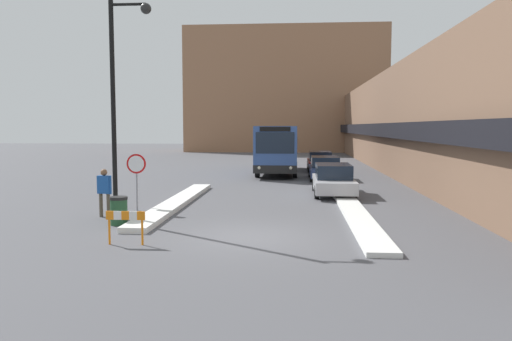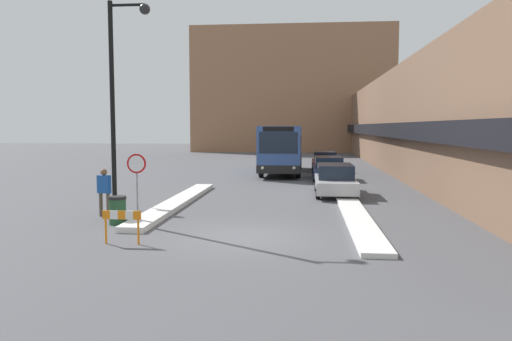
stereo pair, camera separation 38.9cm
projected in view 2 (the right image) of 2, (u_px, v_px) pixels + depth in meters
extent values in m
plane|color=#515156|center=(245.00, 237.00, 14.78)|extent=(160.00, 160.00, 0.00)
cube|color=brown|center=(416.00, 122.00, 37.28)|extent=(5.00, 60.00, 7.17)
cube|color=black|center=(378.00, 130.00, 37.59)|extent=(0.50, 60.00, 0.90)
cube|color=#996B4C|center=(292.00, 91.00, 66.31)|extent=(26.00, 8.00, 16.07)
cube|color=silver|center=(177.00, 202.00, 21.02)|extent=(0.90, 11.62, 0.19)
cube|color=silver|center=(354.00, 211.00, 18.84)|extent=(0.90, 13.16, 0.15)
cube|color=#335193|center=(282.00, 147.00, 35.04)|extent=(2.65, 10.10, 2.87)
cube|color=black|center=(282.00, 163.00, 35.14)|extent=(2.67, 10.12, 0.50)
cube|color=#192333|center=(282.00, 141.00, 35.00)|extent=(2.68, 9.29, 0.79)
cube|color=#192333|center=(278.00, 143.00, 29.98)|extent=(2.33, 0.03, 1.29)
cube|color=black|center=(278.00, 129.00, 29.91)|extent=(1.86, 0.03, 0.28)
sphere|color=#F2EAC6|center=(262.00, 168.00, 30.20)|extent=(0.20, 0.20, 0.20)
sphere|color=#F2EAC6|center=(294.00, 168.00, 30.01)|extent=(0.20, 0.20, 0.20)
cylinder|color=black|center=(261.00, 170.00, 32.17)|extent=(0.28, 1.02, 1.02)
cylinder|color=black|center=(299.00, 170.00, 31.93)|extent=(0.28, 1.02, 1.02)
cylinder|color=black|center=(268.00, 163.00, 38.38)|extent=(0.28, 1.02, 1.02)
cylinder|color=black|center=(300.00, 163.00, 38.14)|extent=(0.28, 1.02, 1.02)
cube|color=#B7B7BC|center=(335.00, 184.00, 23.88)|extent=(1.85, 4.71, 0.56)
cube|color=#192333|center=(335.00, 171.00, 23.94)|extent=(1.63, 2.59, 0.66)
cylinder|color=black|center=(356.00, 193.00, 22.37)|extent=(0.20, 0.62, 0.62)
cylinder|color=black|center=(318.00, 192.00, 22.53)|extent=(0.20, 0.62, 0.62)
cylinder|color=black|center=(350.00, 185.00, 25.26)|extent=(0.20, 0.62, 0.62)
cylinder|color=black|center=(317.00, 185.00, 25.43)|extent=(0.20, 0.62, 0.62)
cube|color=navy|center=(328.00, 171.00, 30.80)|extent=(1.87, 4.70, 0.52)
cube|color=#192333|center=(328.00, 162.00, 30.87)|extent=(1.65, 2.58, 0.64)
cylinder|color=black|center=(344.00, 177.00, 29.29)|extent=(0.20, 0.66, 0.66)
cylinder|color=black|center=(315.00, 177.00, 29.46)|extent=(0.20, 0.66, 0.66)
cylinder|color=black|center=(341.00, 172.00, 32.18)|extent=(0.20, 0.66, 0.66)
cylinder|color=black|center=(314.00, 172.00, 32.35)|extent=(0.20, 0.66, 0.66)
cube|color=maroon|center=(325.00, 164.00, 36.79)|extent=(1.80, 4.67, 0.53)
cube|color=#192333|center=(325.00, 156.00, 36.86)|extent=(1.58, 2.57, 0.65)
cylinder|color=black|center=(337.00, 168.00, 35.29)|extent=(0.20, 0.65, 0.65)
cylinder|color=black|center=(314.00, 168.00, 35.46)|extent=(0.20, 0.65, 0.65)
cylinder|color=black|center=(335.00, 165.00, 38.17)|extent=(0.20, 0.65, 0.65)
cylinder|color=black|center=(313.00, 165.00, 38.33)|extent=(0.20, 0.65, 0.65)
cylinder|color=gray|center=(137.00, 182.00, 19.43)|extent=(0.07, 0.07, 2.22)
cylinder|color=red|center=(136.00, 164.00, 19.34)|extent=(0.76, 0.03, 0.76)
cylinder|color=white|center=(136.00, 164.00, 19.33)|extent=(0.62, 0.02, 0.62)
cylinder|color=black|center=(113.00, 113.00, 17.09)|extent=(0.16, 0.16, 7.49)
cylinder|color=black|center=(127.00, 5.00, 16.71)|extent=(1.20, 0.10, 0.10)
sphere|color=black|center=(145.00, 9.00, 16.67)|extent=(0.36, 0.36, 0.36)
cylinder|color=brown|center=(101.00, 205.00, 18.18)|extent=(0.13, 0.13, 0.86)
cylinder|color=brown|center=(108.00, 205.00, 18.10)|extent=(0.13, 0.13, 0.86)
cube|color=#1E51A3|center=(104.00, 184.00, 18.07)|extent=(0.50, 0.30, 0.65)
sphere|color=brown|center=(104.00, 172.00, 18.04)|extent=(0.24, 0.24, 0.24)
cylinder|color=#1E51A3|center=(99.00, 185.00, 18.14)|extent=(0.10, 0.10, 0.61)
cylinder|color=#1E51A3|center=(110.00, 185.00, 18.01)|extent=(0.10, 0.10, 0.61)
cylinder|color=#234C2D|center=(118.00, 212.00, 16.68)|extent=(0.56, 0.56, 0.85)
cylinder|color=black|center=(117.00, 198.00, 16.64)|extent=(0.59, 0.59, 0.10)
cylinder|color=orange|center=(106.00, 231.00, 13.93)|extent=(0.06, 0.06, 0.70)
cylinder|color=orange|center=(138.00, 232.00, 13.83)|extent=(0.06, 0.06, 0.70)
cube|color=orange|center=(106.00, 215.00, 13.88)|extent=(0.22, 0.04, 0.24)
cube|color=white|center=(114.00, 215.00, 13.86)|extent=(0.22, 0.04, 0.24)
cube|color=orange|center=(122.00, 215.00, 13.84)|extent=(0.22, 0.04, 0.24)
cube|color=white|center=(129.00, 215.00, 13.82)|extent=(0.22, 0.04, 0.24)
cube|color=orange|center=(137.00, 215.00, 13.80)|extent=(0.22, 0.04, 0.24)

